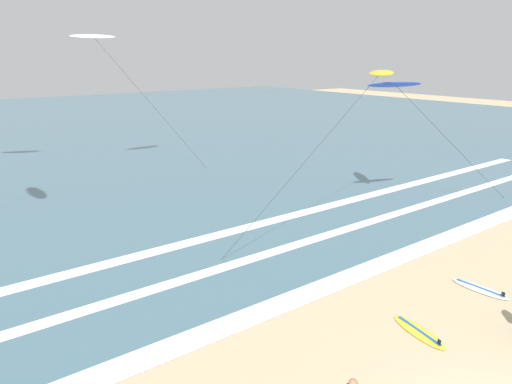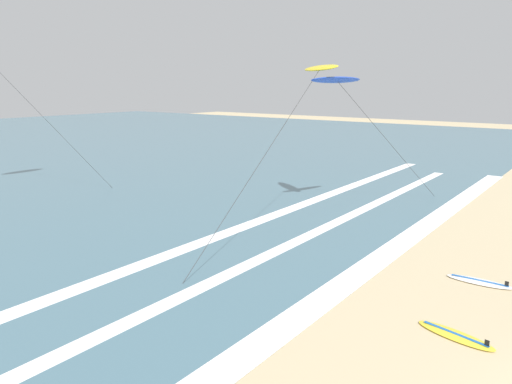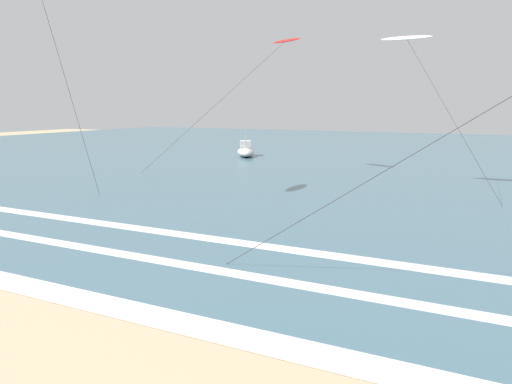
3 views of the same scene
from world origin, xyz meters
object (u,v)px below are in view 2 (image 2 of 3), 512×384
kite_blue_high_left (337,81)px  surfboard_foreground_flat (479,282)px  surfboard_near_water (455,335)px  kite_yellow_high_right (320,69)px

kite_blue_high_left → surfboard_foreground_flat: bearing=-121.9°
surfboard_near_water → kite_yellow_high_right: kite_yellow_high_right is taller
kite_blue_high_left → kite_yellow_high_right: (-0.45, 0.69, 0.56)m
surfboard_near_water → kite_blue_high_left: (9.33, 8.57, 6.65)m
kite_blue_high_left → surfboard_near_water: bearing=-137.4°
surfboard_near_water → kite_blue_high_left: kite_blue_high_left is taller
surfboard_near_water → kite_yellow_high_right: bearing=46.2°
surfboard_near_water → surfboard_foreground_flat: same height
surfboard_foreground_flat → kite_blue_high_left: (5.13, 8.24, 6.65)m
surfboard_foreground_flat → kite_blue_high_left: kite_blue_high_left is taller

